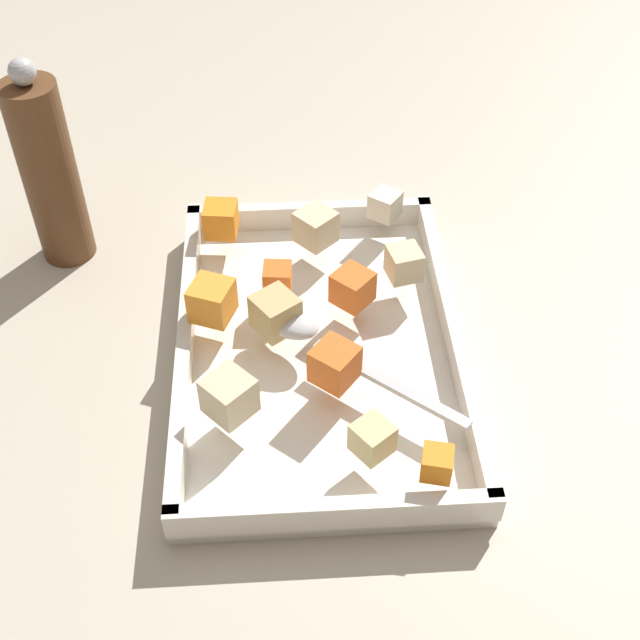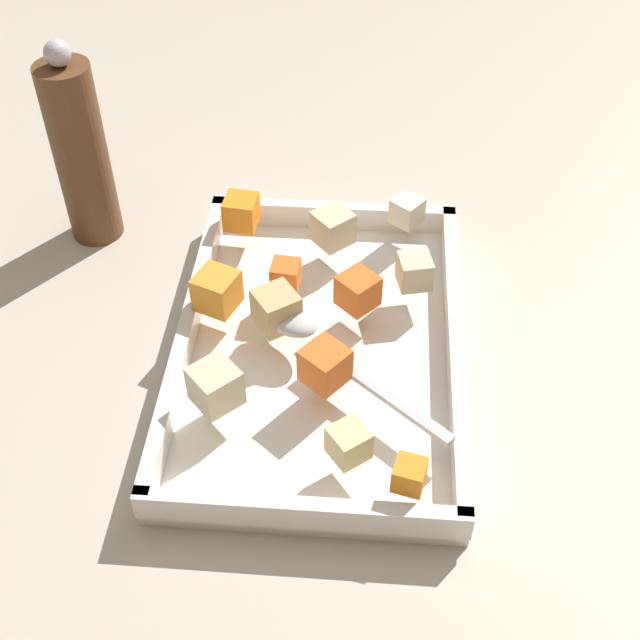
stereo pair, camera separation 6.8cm
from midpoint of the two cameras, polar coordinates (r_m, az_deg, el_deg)
The scene contains 16 objects.
ground_plane at distance 0.75m, azimuth 1.79°, elevation -2.63°, with size 4.00×4.00×0.00m, color #BCB29E.
baking_dish at distance 0.74m, azimuth 2.65°, elevation -2.26°, with size 0.36×0.24×0.04m.
carrot_chunk_mid_left at distance 0.61m, azimuth 9.27°, elevation -10.45°, with size 0.02×0.02×0.02m, color orange.
carrot_chunk_under_handle at distance 0.67m, azimuth 3.27°, elevation -3.20°, with size 0.03×0.03×0.03m, color orange.
carrot_chunk_near_right at distance 0.81m, azimuth -2.95°, elevation 7.20°, with size 0.03×0.03×0.03m, color orange.
carrot_chunk_corner_nw at distance 0.75m, azimuth 0.27°, elevation 2.93°, with size 0.02×0.02×0.02m, color orange.
carrot_chunk_near_left at distance 0.73m, azimuth 5.24°, elevation 1.85°, with size 0.03×0.03×0.03m, color orange.
carrot_chunk_corner_se at distance 0.73m, azimuth -4.32°, elevation 1.87°, with size 0.03×0.03×0.03m, color orange.
potato_chunk_near_spoon at distance 0.65m, azimuth -4.11°, elevation -4.60°, with size 0.03×0.03×0.03m, color beige.
potato_chunk_far_left at distance 0.79m, azimuth 3.33°, elevation 6.16°, with size 0.03×0.03×0.03m, color beige.
potato_chunk_corner_sw at distance 0.71m, azimuth -0.24°, elevation 0.51°, with size 0.03×0.03×0.03m, color tan.
potato_chunk_center at distance 0.76m, azimuth 8.97°, elevation 3.16°, with size 0.03×0.03×0.03m, color beige.
potato_chunk_back_center at distance 0.62m, azimuth 5.12°, elevation -8.42°, with size 0.03×0.03×0.03m, color #E0CC89.
parsnip_chunk_far_right at distance 0.83m, azimuth 8.26°, elevation 7.20°, with size 0.03×0.03×0.03m, color silver.
serving_spoon at distance 0.70m, azimuth 1.28°, elevation -0.66°, with size 0.15×0.17×0.02m.
pepper_mill at distance 0.85m, azimuth -13.62°, elevation 10.83°, with size 0.05×0.05×0.21m.
Camera 2 is at (-0.51, -0.05, 0.55)m, focal length 47.44 mm.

